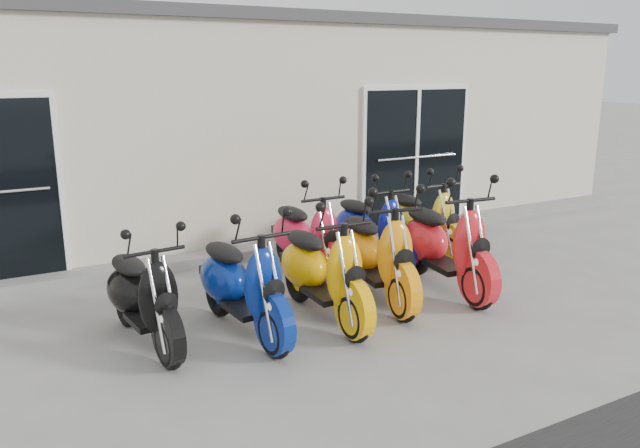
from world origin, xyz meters
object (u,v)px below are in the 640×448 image
(scooter_front_red, at_px, (446,231))
(scooter_front_orange_a, at_px, (323,257))
(scooter_front_blue, at_px, (242,269))
(scooter_back_blue, at_px, (371,217))
(scooter_front_black, at_px, (142,282))
(scooter_back_red, at_px, (307,225))
(scooter_back_yellow, at_px, (422,210))
(scooter_front_orange_b, at_px, (376,241))

(scooter_front_red, bearing_deg, scooter_front_orange_a, -170.21)
(scooter_front_blue, height_order, scooter_back_blue, scooter_front_blue)
(scooter_front_orange_a, relative_size, scooter_front_red, 0.95)
(scooter_back_blue, bearing_deg, scooter_front_red, -80.76)
(scooter_front_red, bearing_deg, scooter_front_black, -176.02)
(scooter_front_black, xyz_separation_m, scooter_front_blue, (0.91, -0.21, 0.04))
(scooter_front_black, relative_size, scooter_back_red, 0.95)
(scooter_back_yellow, bearing_deg, scooter_front_red, -118.13)
(scooter_front_blue, height_order, scooter_back_yellow, scooter_front_blue)
(scooter_front_orange_a, bearing_deg, scooter_front_blue, 177.88)
(scooter_front_orange_b, bearing_deg, scooter_front_black, -173.13)
(scooter_front_black, height_order, scooter_back_yellow, scooter_back_yellow)
(scooter_front_red, height_order, scooter_back_yellow, scooter_front_red)
(scooter_front_blue, xyz_separation_m, scooter_front_red, (2.57, 0.05, 0.05))
(scooter_back_blue, bearing_deg, scooter_back_yellow, -2.11)
(scooter_front_black, xyz_separation_m, scooter_back_blue, (3.26, 1.06, 0.03))
(scooter_back_blue, distance_m, scooter_back_yellow, 0.83)
(scooter_front_blue, bearing_deg, scooter_back_yellow, 16.81)
(scooter_front_blue, height_order, scooter_front_orange_a, scooter_front_orange_a)
(scooter_front_black, distance_m, scooter_back_blue, 3.42)
(scooter_front_orange_a, xyz_separation_m, scooter_front_red, (1.69, 0.09, 0.04))
(scooter_front_black, distance_m, scooter_back_red, 2.52)
(scooter_front_blue, distance_m, scooter_front_red, 2.57)
(scooter_back_blue, relative_size, scooter_back_yellow, 0.99)
(scooter_front_blue, xyz_separation_m, scooter_back_yellow, (3.17, 1.26, -0.01))
(scooter_front_orange_b, height_order, scooter_back_red, scooter_front_orange_b)
(scooter_front_black, xyz_separation_m, scooter_back_yellow, (4.08, 1.05, 0.03))
(scooter_front_orange_b, height_order, scooter_back_blue, scooter_front_orange_b)
(scooter_back_red, height_order, scooter_back_blue, scooter_back_red)
(scooter_back_yellow, bearing_deg, scooter_back_red, 178.17)
(scooter_front_blue, xyz_separation_m, scooter_front_orange_b, (1.66, 0.14, 0.03))
(scooter_back_red, bearing_deg, scooter_front_blue, -138.24)
(scooter_front_red, bearing_deg, scooter_back_red, 141.34)
(scooter_back_red, bearing_deg, scooter_front_orange_b, -76.18)
(scooter_front_black, height_order, scooter_front_orange_a, scooter_front_orange_a)
(scooter_back_blue, bearing_deg, scooter_front_blue, -152.89)
(scooter_front_orange_a, bearing_deg, scooter_front_black, 172.60)
(scooter_front_red, relative_size, scooter_back_blue, 1.10)
(scooter_front_black, bearing_deg, scooter_front_blue, -19.35)
(scooter_back_red, distance_m, scooter_back_blue, 0.97)
(scooter_front_blue, relative_size, scooter_front_orange_a, 0.98)
(scooter_front_orange_a, bearing_deg, scooter_front_orange_b, 14.10)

